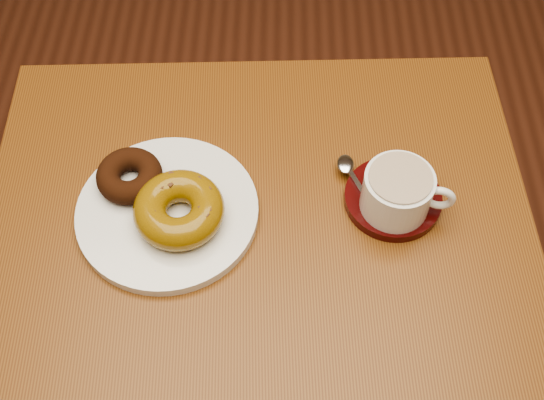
{
  "coord_description": "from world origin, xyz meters",
  "views": [
    {
      "loc": [
        0.25,
        -0.26,
        1.52
      ],
      "look_at": [
        0.24,
        0.26,
        0.74
      ],
      "focal_mm": 45.0,
      "sensor_mm": 36.0,
      "label": 1
    }
  ],
  "objects_px": {
    "saucer": "(393,199)",
    "donut_plate": "(168,212)",
    "coffee_cup": "(398,192)",
    "cafe_table": "(259,248)"
  },
  "relations": [
    {
      "from": "cafe_table",
      "to": "saucer",
      "type": "xyz_separation_m",
      "value": [
        0.19,
        0.01,
        0.12
      ]
    },
    {
      "from": "cafe_table",
      "to": "coffee_cup",
      "type": "height_order",
      "value": "coffee_cup"
    },
    {
      "from": "donut_plate",
      "to": "saucer",
      "type": "distance_m",
      "value": 0.32
    },
    {
      "from": "saucer",
      "to": "donut_plate",
      "type": "bearing_deg",
      "value": -175.1
    },
    {
      "from": "cafe_table",
      "to": "coffee_cup",
      "type": "xyz_separation_m",
      "value": [
        0.19,
        -0.0,
        0.16
      ]
    },
    {
      "from": "donut_plate",
      "to": "coffee_cup",
      "type": "bearing_deg",
      "value": 1.98
    },
    {
      "from": "cafe_table",
      "to": "coffee_cup",
      "type": "bearing_deg",
      "value": -3.1
    },
    {
      "from": "cafe_table",
      "to": "coffee_cup",
      "type": "distance_m",
      "value": 0.25
    },
    {
      "from": "coffee_cup",
      "to": "cafe_table",
      "type": "bearing_deg",
      "value": -169.34
    },
    {
      "from": "coffee_cup",
      "to": "saucer",
      "type": "bearing_deg",
      "value": 102.75
    }
  ]
}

